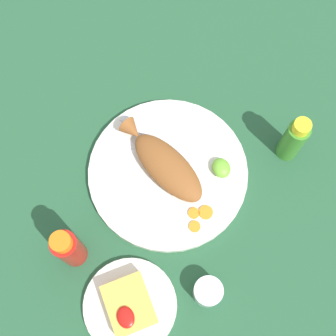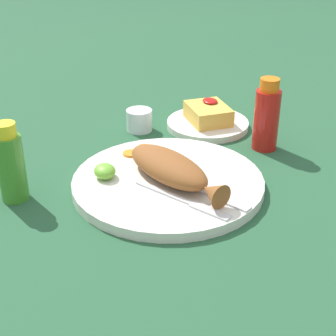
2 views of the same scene
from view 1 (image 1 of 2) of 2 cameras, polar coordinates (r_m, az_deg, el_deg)
ground_plane at (r=0.99m, az=0.00°, el=-0.73°), size 4.00×4.00×0.00m
main_plate at (r=0.98m, az=0.00°, el=-0.56°), size 0.33×0.33×0.02m
fried_fish at (r=0.96m, az=-0.43°, el=0.50°), size 0.23×0.14×0.05m
fork_near at (r=0.99m, az=-3.99°, el=2.39°), size 0.16×0.11×0.00m
fork_far at (r=1.00m, az=-2.02°, el=3.93°), size 0.16×0.11×0.00m
carrot_slice_near at (r=0.94m, az=3.26°, el=-7.13°), size 0.02×0.02×0.00m
carrot_slice_mid at (r=0.95m, az=3.15°, el=-5.51°), size 0.02×0.02×0.00m
carrot_slice_far at (r=0.95m, az=4.63°, el=-5.41°), size 0.03×0.03×0.00m
lime_wedge_main at (r=0.97m, az=6.50°, el=0.01°), size 0.04×0.04×0.02m
hot_sauce_bottle_red at (r=0.90m, az=-12.02°, el=-9.57°), size 0.05×0.05×0.15m
hot_sauce_bottle_green at (r=0.98m, az=15.05°, el=3.37°), size 0.05×0.05×0.14m
salt_cup at (r=0.93m, az=4.86°, el=-14.80°), size 0.06×0.06×0.05m
side_plate_fries at (r=0.94m, az=-4.63°, el=-16.37°), size 0.18×0.18×0.01m
fries_pile at (r=0.91m, az=-4.77°, el=-16.33°), size 0.10×0.08×0.04m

